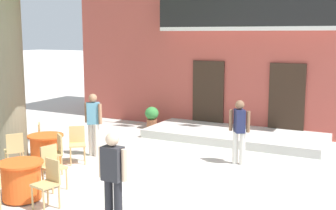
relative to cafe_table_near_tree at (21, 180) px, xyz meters
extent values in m
plane|color=beige|center=(1.41, 2.69, -0.39)|extent=(120.00, 120.00, 0.00)
cube|color=#B24C42|center=(2.06, 9.69, 3.36)|extent=(13.00, 4.00, 7.50)
cube|color=#332319|center=(0.76, 7.66, 0.76)|extent=(1.10, 0.08, 2.30)
cube|color=#332319|center=(3.36, 7.66, 0.76)|extent=(1.10, 0.08, 2.30)
cube|color=silver|center=(2.06, 7.36, 2.95)|extent=(5.60, 0.65, 0.12)
cube|color=black|center=(2.06, 7.07, 3.46)|extent=(5.60, 0.06, 0.90)
cylinder|color=#995638|center=(-0.24, 7.39, 3.14)|extent=(0.26, 0.26, 0.26)
ellipsoid|color=#38843D|center=(-0.24, 7.39, 3.43)|extent=(0.33, 0.33, 0.32)
cylinder|color=#47423D|center=(2.06, 7.39, 3.15)|extent=(0.27, 0.27, 0.29)
ellipsoid|color=#2D7533|center=(2.06, 7.39, 3.52)|extent=(0.35, 0.35, 0.44)
cylinder|color=slate|center=(4.36, 7.39, 3.17)|extent=(0.35, 0.35, 0.32)
ellipsoid|color=#38843D|center=(4.36, 7.39, 3.52)|extent=(0.45, 0.45, 0.38)
cube|color=silver|center=(2.06, 6.60, -0.27)|extent=(5.36, 2.17, 0.25)
cylinder|color=#7F755B|center=(-2.50, 2.11, 1.78)|extent=(0.83, 0.83, 4.34)
cylinder|color=#EA561E|center=(0.00, 0.00, -0.02)|extent=(0.74, 0.74, 0.68)
cylinder|color=#EA561E|center=(0.00, 0.00, 0.35)|extent=(0.86, 0.86, 0.04)
cylinder|color=#2D2823|center=(0.00, 0.00, -0.38)|extent=(0.44, 0.44, 0.03)
cylinder|color=tan|center=(0.07, -0.60, -0.17)|extent=(0.04, 0.04, 0.45)
cylinder|color=tan|center=(0.87, -0.34, -0.17)|extent=(0.04, 0.04, 0.45)
cylinder|color=tan|center=(0.54, -0.28, -0.17)|extent=(0.04, 0.04, 0.45)
cylinder|color=tan|center=(0.94, -0.01, -0.17)|extent=(0.04, 0.04, 0.45)
cylinder|color=tan|center=(0.60, 0.06, -0.17)|extent=(0.04, 0.04, 0.45)
cube|color=tan|center=(0.74, -0.14, 0.08)|extent=(0.47, 0.47, 0.04)
cube|color=tan|center=(0.77, 0.04, 0.31)|extent=(0.38, 0.11, 0.42)
cylinder|color=tan|center=(0.39, 0.85, -0.17)|extent=(0.04, 0.04, 0.45)
cylinder|color=tan|center=(0.31, 0.52, -0.17)|extent=(0.04, 0.04, 0.45)
cylinder|color=tan|center=(0.06, 0.93, -0.17)|extent=(0.04, 0.04, 0.45)
cylinder|color=tan|center=(-0.02, 0.60, -0.17)|extent=(0.04, 0.04, 0.45)
cube|color=tan|center=(0.18, 0.73, 0.08)|extent=(0.49, 0.49, 0.04)
cube|color=tan|center=(0.01, 0.77, 0.31)|extent=(0.13, 0.38, 0.42)
cylinder|color=tan|center=(-0.58, 0.15, -0.17)|extent=(0.04, 0.04, 0.45)
cylinder|color=#EA561E|center=(-1.18, 1.96, -0.02)|extent=(0.74, 0.74, 0.68)
cylinder|color=#EA561E|center=(-1.18, 1.96, 0.35)|extent=(0.86, 0.86, 0.04)
cylinder|color=#2D2823|center=(-1.18, 1.96, -0.38)|extent=(0.44, 0.44, 0.03)
cylinder|color=tan|center=(-1.65, 2.77, -0.17)|extent=(0.04, 0.04, 0.45)
cylinder|color=tan|center=(-1.43, 2.51, -0.17)|extent=(0.04, 0.04, 0.45)
cylinder|color=tan|center=(-1.90, 2.55, -0.17)|extent=(0.04, 0.04, 0.45)
cylinder|color=tan|center=(-1.68, 2.29, -0.17)|extent=(0.04, 0.04, 0.45)
cube|color=tan|center=(-1.66, 2.53, 0.08)|extent=(0.56, 0.56, 0.04)
cube|color=tan|center=(-1.80, 2.41, 0.31)|extent=(0.28, 0.31, 0.42)
cylinder|color=tan|center=(-1.83, 1.29, -0.17)|extent=(0.04, 0.04, 0.45)
cylinder|color=tan|center=(-1.64, 1.57, -0.17)|extent=(0.04, 0.04, 0.45)
cylinder|color=tan|center=(-1.54, 1.10, -0.17)|extent=(0.04, 0.04, 0.45)
cylinder|color=tan|center=(-1.35, 1.38, -0.17)|extent=(0.04, 0.04, 0.45)
cube|color=tan|center=(-1.59, 1.34, 0.08)|extent=(0.55, 0.55, 0.04)
cube|color=tan|center=(-1.44, 1.24, 0.31)|extent=(0.24, 0.34, 0.42)
cylinder|color=tan|center=(-0.54, 1.28, -0.17)|extent=(0.04, 0.04, 0.45)
cylinder|color=tan|center=(-0.81, 1.48, -0.17)|extent=(0.04, 0.04, 0.45)
cylinder|color=tan|center=(-0.34, 1.55, -0.17)|extent=(0.04, 0.04, 0.45)
cylinder|color=tan|center=(-0.61, 1.75, -0.17)|extent=(0.04, 0.04, 0.45)
cube|color=tan|center=(-0.57, 1.51, 0.08)|extent=(0.56, 0.56, 0.04)
cube|color=tan|center=(-0.47, 1.66, 0.31)|extent=(0.33, 0.26, 0.42)
cylinder|color=tan|center=(-0.36, 2.42, -0.17)|extent=(0.04, 0.04, 0.45)
cylinder|color=tan|center=(-0.62, 2.20, -0.17)|extent=(0.04, 0.04, 0.45)
cylinder|color=tan|center=(-0.58, 2.68, -0.17)|extent=(0.04, 0.04, 0.45)
cylinder|color=tan|center=(-0.84, 2.46, -0.17)|extent=(0.04, 0.04, 0.45)
cube|color=tan|center=(-0.60, 2.44, 0.08)|extent=(0.56, 0.56, 0.04)
cube|color=tan|center=(-0.71, 2.58, 0.31)|extent=(0.32, 0.27, 0.42)
cylinder|color=#995638|center=(-0.97, 6.87, -0.24)|extent=(0.35, 0.35, 0.31)
ellipsoid|color=#38843D|center=(-0.97, 6.87, 0.14)|extent=(0.46, 0.46, 0.43)
cylinder|color=silver|center=(-0.73, 3.18, 0.04)|extent=(0.14, 0.14, 0.86)
cylinder|color=silver|center=(-0.55, 3.18, 0.04)|extent=(0.14, 0.14, 0.86)
cube|color=teal|center=(-0.64, 3.18, 0.75)|extent=(0.40, 0.39, 0.56)
sphere|color=#9E7051|center=(-0.64, 3.18, 1.15)|extent=(0.22, 0.22, 0.22)
cylinder|color=#9E7051|center=(-0.86, 3.18, 0.75)|extent=(0.09, 0.09, 0.52)
cylinder|color=#9E7051|center=(-0.42, 3.18, 0.75)|extent=(0.09, 0.09, 0.52)
cylinder|color=#232328|center=(2.23, -0.27, 0.03)|extent=(0.14, 0.14, 0.84)
cylinder|color=#232328|center=(2.41, -0.27, 0.03)|extent=(0.14, 0.14, 0.84)
cube|color=#2D2D33|center=(2.32, -0.27, 0.73)|extent=(0.35, 0.24, 0.56)
sphere|color=beige|center=(2.32, -0.27, 1.13)|extent=(0.22, 0.22, 0.22)
cylinder|color=beige|center=(2.10, -0.27, 0.73)|extent=(0.09, 0.09, 0.52)
cylinder|color=beige|center=(2.54, -0.27, 0.73)|extent=(0.09, 0.09, 0.52)
cylinder|color=silver|center=(2.89, 4.21, 0.01)|extent=(0.14, 0.14, 0.81)
cylinder|color=silver|center=(3.07, 4.21, 0.01)|extent=(0.14, 0.14, 0.81)
cube|color=#1E2347|center=(2.98, 4.21, 0.69)|extent=(0.37, 0.40, 0.56)
sphere|color=brown|center=(2.98, 4.21, 1.09)|extent=(0.22, 0.22, 0.22)
cylinder|color=brown|center=(2.76, 4.21, 0.69)|extent=(0.09, 0.09, 0.52)
cylinder|color=brown|center=(3.20, 4.21, 0.69)|extent=(0.09, 0.09, 0.52)
camera|label=1|loc=(6.23, -5.94, 2.79)|focal=47.07mm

